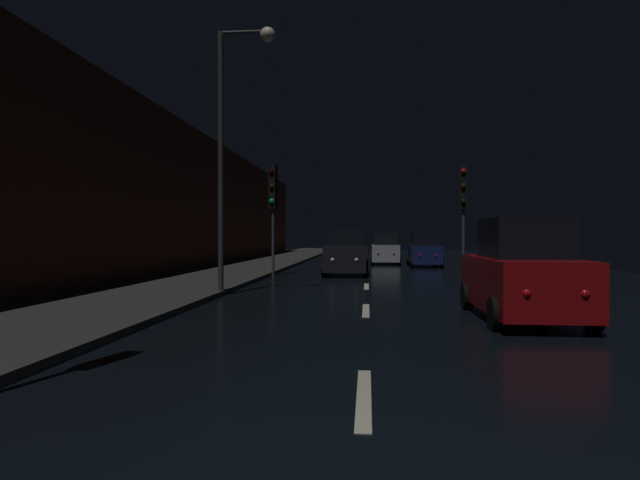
% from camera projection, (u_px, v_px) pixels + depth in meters
% --- Properties ---
extents(ground, '(25.13, 84.00, 0.02)m').
position_uv_depth(ground, '(367.00, 270.00, 27.19)').
color(ground, black).
extents(sidewalk_left, '(4.40, 84.00, 0.15)m').
position_uv_depth(sidewalk_left, '(245.00, 268.00, 27.76)').
color(sidewalk_left, '#33302D').
rests_on(sidewalk_left, ground).
extents(building_facade_left, '(0.80, 63.00, 7.17)m').
position_uv_depth(building_facade_left, '(172.00, 196.00, 24.48)').
color(building_facade_left, '#472319').
rests_on(building_facade_left, ground).
extents(lane_centerline, '(0.16, 24.23, 0.01)m').
position_uv_depth(lane_centerline, '(366.00, 294.00, 16.07)').
color(lane_centerline, beige).
rests_on(lane_centerline, ground).
extents(traffic_light_far_right, '(0.36, 0.48, 4.78)m').
position_uv_depth(traffic_light_far_right, '(463.00, 195.00, 22.36)').
color(traffic_light_far_right, '#38383A').
rests_on(traffic_light_far_right, ground).
extents(traffic_light_far_left, '(0.36, 0.48, 4.85)m').
position_uv_depth(traffic_light_far_left, '(273.00, 195.00, 23.08)').
color(traffic_light_far_left, '#38383A').
rests_on(traffic_light_far_left, ground).
extents(streetlamp_overhead, '(1.70, 0.44, 7.83)m').
position_uv_depth(streetlamp_overhead, '(235.00, 121.00, 15.54)').
color(streetlamp_overhead, '#2D2D30').
rests_on(streetlamp_overhead, ground).
extents(car_approaching_headlights, '(1.97, 4.27, 2.15)m').
position_uv_depth(car_approaching_headlights, '(346.00, 253.00, 23.88)').
color(car_approaching_headlights, black).
rests_on(car_approaching_headlights, ground).
extents(car_parked_right_far, '(1.80, 3.90, 1.96)m').
position_uv_depth(car_parked_right_far, '(424.00, 251.00, 30.27)').
color(car_parked_right_far, '#141E51').
rests_on(car_parked_right_far, ground).
extents(car_distant_taillights, '(1.80, 3.89, 1.96)m').
position_uv_depth(car_distant_taillights, '(385.00, 250.00, 32.86)').
color(car_distant_taillights, '#A5A8AD').
rests_on(car_distant_taillights, ground).
extents(car_parked_right_near, '(1.94, 4.20, 2.12)m').
position_uv_depth(car_parked_right_near, '(522.00, 273.00, 11.12)').
color(car_parked_right_near, maroon).
rests_on(car_parked_right_near, ground).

